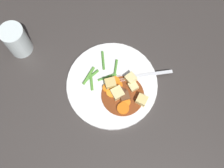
# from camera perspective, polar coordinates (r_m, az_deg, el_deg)

# --- Properties ---
(ground_plane) EXTENTS (3.00, 3.00, 0.00)m
(ground_plane) POSITION_cam_1_polar(r_m,az_deg,el_deg) (0.85, 0.00, -0.32)
(ground_plane) COLOR #383330
(dinner_plate) EXTENTS (0.27, 0.27, 0.01)m
(dinner_plate) POSITION_cam_1_polar(r_m,az_deg,el_deg) (0.84, 0.00, -0.16)
(dinner_plate) COLOR white
(dinner_plate) RESTS_ON ground_plane
(stew_sauce) EXTENTS (0.13, 0.13, 0.00)m
(stew_sauce) POSITION_cam_1_polar(r_m,az_deg,el_deg) (0.82, 2.26, -2.25)
(stew_sauce) COLOR brown
(stew_sauce) RESTS_ON dinner_plate
(carrot_slice_0) EXTENTS (0.04, 0.04, 0.01)m
(carrot_slice_0) POSITION_cam_1_polar(r_m,az_deg,el_deg) (0.82, -0.06, -1.67)
(carrot_slice_0) COLOR orange
(carrot_slice_0) RESTS_ON dinner_plate
(carrot_slice_1) EXTENTS (0.05, 0.05, 0.01)m
(carrot_slice_1) POSITION_cam_1_polar(r_m,az_deg,el_deg) (0.81, 2.28, -5.05)
(carrot_slice_1) COLOR orange
(carrot_slice_1) RESTS_ON dinner_plate
(carrot_slice_2) EXTENTS (0.04, 0.04, 0.01)m
(carrot_slice_2) POSITION_cam_1_polar(r_m,az_deg,el_deg) (0.83, 0.47, 0.70)
(carrot_slice_2) COLOR orange
(carrot_slice_2) RESTS_ON dinner_plate
(carrot_slice_3) EXTENTS (0.03, 0.03, 0.01)m
(carrot_slice_3) POSITION_cam_1_polar(r_m,az_deg,el_deg) (0.83, 1.28, -0.27)
(carrot_slice_3) COLOR orange
(carrot_slice_3) RESTS_ON dinner_plate
(carrot_slice_4) EXTENTS (0.04, 0.04, 0.01)m
(carrot_slice_4) POSITION_cam_1_polar(r_m,az_deg,el_deg) (0.81, 2.89, -3.78)
(carrot_slice_4) COLOR orange
(carrot_slice_4) RESTS_ON dinner_plate
(carrot_slice_5) EXTENTS (0.03, 0.03, 0.01)m
(carrot_slice_5) POSITION_cam_1_polar(r_m,az_deg,el_deg) (0.82, -0.93, -1.04)
(carrot_slice_5) COLOR orange
(carrot_slice_5) RESTS_ON dinner_plate
(potato_chunk_0) EXTENTS (0.04, 0.04, 0.03)m
(potato_chunk_0) POSITION_cam_1_polar(r_m,az_deg,el_deg) (0.81, 1.12, -1.89)
(potato_chunk_0) COLOR #EAD68C
(potato_chunk_0) RESTS_ON dinner_plate
(potato_chunk_1) EXTENTS (0.04, 0.04, 0.03)m
(potato_chunk_1) POSITION_cam_1_polar(r_m,az_deg,el_deg) (0.81, -0.19, -0.09)
(potato_chunk_1) COLOR #DBBC6B
(potato_chunk_1) RESTS_ON dinner_plate
(potato_chunk_2) EXTENTS (0.03, 0.03, 0.02)m
(potato_chunk_2) POSITION_cam_1_polar(r_m,az_deg,el_deg) (0.82, 4.35, -0.50)
(potato_chunk_2) COLOR #EAD68C
(potato_chunk_2) RESTS_ON dinner_plate
(potato_chunk_3) EXTENTS (0.04, 0.04, 0.03)m
(potato_chunk_3) POSITION_cam_1_polar(r_m,az_deg,el_deg) (0.81, 6.13, -3.30)
(potato_chunk_3) COLOR #E5CC7A
(potato_chunk_3) RESTS_ON dinner_plate
(potato_chunk_4) EXTENTS (0.03, 0.03, 0.03)m
(potato_chunk_4) POSITION_cam_1_polar(r_m,az_deg,el_deg) (0.83, 3.87, 1.06)
(potato_chunk_4) COLOR #EAD68C
(potato_chunk_4) RESTS_ON dinner_plate
(meat_chunk_0) EXTENTS (0.03, 0.03, 0.02)m
(meat_chunk_0) POSITION_cam_1_polar(r_m,az_deg,el_deg) (0.81, 2.09, -1.49)
(meat_chunk_0) COLOR #4C2B19
(meat_chunk_0) RESTS_ON dinner_plate
(meat_chunk_1) EXTENTS (0.04, 0.04, 0.02)m
(meat_chunk_1) POSITION_cam_1_polar(r_m,az_deg,el_deg) (0.81, 2.51, -2.55)
(meat_chunk_1) COLOR brown
(meat_chunk_1) RESTS_ON dinner_plate
(green_bean_0) EXTENTS (0.02, 0.05, 0.01)m
(green_bean_0) POSITION_cam_1_polar(r_m,az_deg,el_deg) (0.84, -1.15, 1.44)
(green_bean_0) COLOR #4C8E33
(green_bean_0) RESTS_ON dinner_plate
(green_bean_1) EXTENTS (0.01, 0.05, 0.01)m
(green_bean_1) POSITION_cam_1_polar(r_m,az_deg,el_deg) (0.84, -4.21, 1.72)
(green_bean_1) COLOR #4C8E33
(green_bean_1) RESTS_ON dinner_plate
(green_bean_2) EXTENTS (0.05, 0.04, 0.01)m
(green_bean_2) POSITION_cam_1_polar(r_m,az_deg,el_deg) (0.86, -1.84, 4.87)
(green_bean_2) COLOR #4C8E33
(green_bean_2) RESTS_ON dinner_plate
(green_bean_3) EXTENTS (0.06, 0.07, 0.01)m
(green_bean_3) POSITION_cam_1_polar(r_m,az_deg,el_deg) (0.84, 0.63, 2.47)
(green_bean_3) COLOR #4C8E33
(green_bean_3) RESTS_ON dinner_plate
(green_bean_4) EXTENTS (0.03, 0.06, 0.01)m
(green_bean_4) POSITION_cam_1_polar(r_m,az_deg,el_deg) (0.84, -4.82, 1.73)
(green_bean_4) COLOR #599E38
(green_bean_4) RESTS_ON dinner_plate
(green_bean_5) EXTENTS (0.05, 0.04, 0.01)m
(green_bean_5) POSITION_cam_1_polar(r_m,az_deg,el_deg) (0.83, -4.25, 0.54)
(green_bean_5) COLOR #599E38
(green_bean_5) RESTS_ON dinner_plate
(green_bean_6) EXTENTS (0.02, 0.06, 0.01)m
(green_bean_6) POSITION_cam_1_polar(r_m,az_deg,el_deg) (0.83, -0.33, 0.49)
(green_bean_6) COLOR #599E38
(green_bean_6) RESTS_ON dinner_plate
(fork) EXTENTS (0.11, 0.15, 0.00)m
(fork) POSITION_cam_1_polar(r_m,az_deg,el_deg) (0.84, 6.17, 1.76)
(fork) COLOR silver
(fork) RESTS_ON dinner_plate
(water_glass) EXTENTS (0.07, 0.07, 0.11)m
(water_glass) POSITION_cam_1_polar(r_m,az_deg,el_deg) (0.89, -19.01, 8.49)
(water_glass) COLOR silver
(water_glass) RESTS_ON ground_plane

